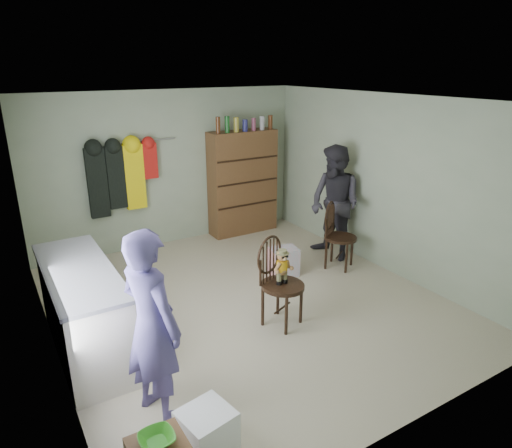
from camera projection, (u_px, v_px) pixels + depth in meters
ground_plane at (247, 302)px, 5.81m from camera, size 5.00×5.00×0.00m
room_walls at (225, 173)px, 5.71m from camera, size 5.00×5.00×5.00m
counter at (84, 310)px, 4.69m from camera, size 0.64×1.86×0.94m
bowl at (157, 439)px, 2.97m from camera, size 0.24×0.24×0.06m
plastic_tub at (207, 432)px, 3.52m from camera, size 0.44×0.43×0.37m
chair_front at (279, 275)px, 5.15m from camera, size 0.61×0.61×1.06m
chair_far at (337, 233)px, 6.66m from camera, size 0.61×0.61×1.00m
striped_bag at (284, 262)px, 6.50m from camera, size 0.43×0.36×0.40m
person_left at (152, 326)px, 3.72m from camera, size 0.59×0.72×1.70m
person_right at (335, 203)px, 6.88m from camera, size 0.74×0.91×1.75m
dresser at (243, 182)px, 7.96m from camera, size 1.20×0.39×2.07m
coat_rack at (121, 177)px, 6.90m from camera, size 1.42×0.12×1.09m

